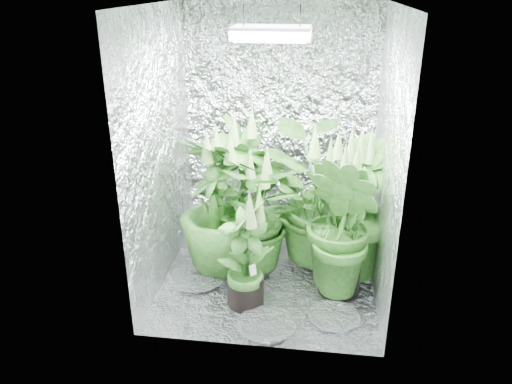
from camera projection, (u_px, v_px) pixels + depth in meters
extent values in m
plane|color=white|center=(269.00, 277.00, 3.90)|extent=(1.60, 1.60, 0.00)
cube|color=white|center=(280.00, 125.00, 4.23)|extent=(1.60, 0.02, 2.00)
cube|color=white|center=(255.00, 202.00, 2.77)|extent=(1.60, 0.02, 2.00)
cube|color=white|center=(160.00, 151.00, 3.60)|extent=(0.02, 1.60, 2.00)
cube|color=white|center=(386.00, 161.00, 3.41)|extent=(0.02, 1.60, 2.00)
cube|color=white|center=(272.00, 4.00, 3.11)|extent=(1.60, 1.60, 0.01)
cube|color=gray|center=(271.00, 33.00, 3.18)|extent=(0.50, 0.30, 0.08)
cube|color=white|center=(271.00, 40.00, 3.19)|extent=(0.46, 0.26, 0.01)
cylinder|color=black|center=(243.00, 15.00, 3.16)|extent=(0.01, 0.01, 0.13)
cylinder|color=black|center=(300.00, 15.00, 3.11)|extent=(0.01, 0.01, 0.13)
cylinder|color=black|center=(254.00, 254.00, 4.00)|extent=(0.25, 0.25, 0.22)
cylinder|color=#432C11|center=(254.00, 243.00, 3.96)|extent=(0.23, 0.23, 0.03)
imported|color=#103E0D|center=(254.00, 213.00, 3.86)|extent=(1.06, 1.06, 0.90)
cone|color=#689048|center=(254.00, 165.00, 3.70)|extent=(0.08, 0.08, 0.22)
cylinder|color=black|center=(242.00, 227.00, 4.42)|extent=(0.28, 0.28, 0.25)
cylinder|color=#432C11|center=(242.00, 215.00, 4.37)|extent=(0.26, 0.26, 0.03)
imported|color=#103E0D|center=(242.00, 180.00, 4.24)|extent=(0.79, 0.79, 1.09)
cone|color=#689048|center=(241.00, 124.00, 4.05)|extent=(0.09, 0.09, 0.25)
cylinder|color=black|center=(352.00, 258.00, 3.92)|extent=(0.27, 0.27, 0.25)
cylinder|color=#432C11|center=(353.00, 246.00, 3.88)|extent=(0.25, 0.25, 0.03)
imported|color=#103E0D|center=(356.00, 208.00, 3.75)|extent=(0.69, 0.69, 1.06)
cone|color=#689048|center=(361.00, 148.00, 3.56)|extent=(0.09, 0.09, 0.25)
cylinder|color=black|center=(221.00, 254.00, 3.96)|extent=(0.31, 0.31, 0.28)
cylinder|color=#432C11|center=(220.00, 240.00, 3.91)|extent=(0.29, 0.29, 0.03)
imported|color=#103E0D|center=(219.00, 203.00, 3.78)|extent=(0.81, 0.81, 1.08)
cone|color=#689048|center=(217.00, 143.00, 3.60)|extent=(0.10, 0.10, 0.28)
cylinder|color=black|center=(317.00, 248.00, 4.05)|extent=(0.29, 0.29, 0.26)
cylinder|color=#432C11|center=(318.00, 236.00, 4.00)|extent=(0.27, 0.27, 0.03)
imported|color=#103E0D|center=(320.00, 199.00, 3.88)|extent=(1.06, 1.06, 1.08)
cone|color=#689048|center=(323.00, 140.00, 3.69)|extent=(0.09, 0.09, 0.26)
cylinder|color=black|center=(246.00, 290.00, 3.54)|extent=(0.26, 0.26, 0.23)
cylinder|color=#432C11|center=(246.00, 278.00, 3.50)|extent=(0.24, 0.24, 0.03)
imported|color=#103E0D|center=(245.00, 251.00, 3.41)|extent=(0.53, 0.53, 0.81)
cone|color=#689048|center=(245.00, 205.00, 3.28)|extent=(0.08, 0.08, 0.23)
cylinder|color=black|center=(339.00, 275.00, 3.68)|extent=(0.31, 0.31, 0.27)
cylinder|color=#432C11|center=(340.00, 260.00, 3.63)|extent=(0.28, 0.28, 0.03)
imported|color=#103E0D|center=(343.00, 223.00, 3.51)|extent=(0.80, 0.80, 1.06)
cone|color=#689048|center=(348.00, 161.00, 3.33)|extent=(0.10, 0.10, 0.27)
cylinder|color=black|center=(346.00, 253.00, 4.15)|extent=(0.16, 0.16, 0.09)
cylinder|color=black|center=(348.00, 234.00, 4.08)|extent=(0.12, 0.12, 0.11)
cylinder|color=#4C4C51|center=(339.00, 233.00, 4.09)|extent=(0.04, 0.34, 0.34)
torus|color=#4C4C51|center=(339.00, 233.00, 4.09)|extent=(0.04, 0.35, 0.35)
cube|color=white|center=(253.00, 270.00, 3.43)|extent=(0.05, 0.05, 0.08)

